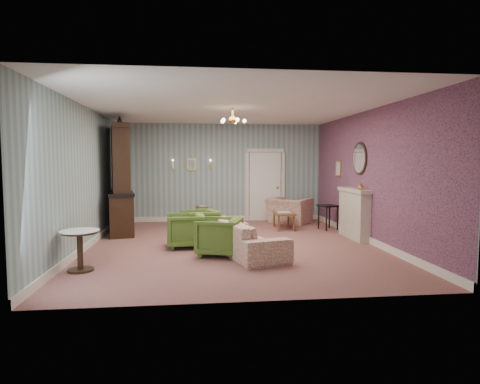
{
  "coord_description": "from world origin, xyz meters",
  "views": [
    {
      "loc": [
        -0.77,
        -8.35,
        1.77
      ],
      "look_at": [
        0.2,
        0.4,
        1.1
      ],
      "focal_mm": 29.61,
      "sensor_mm": 36.0,
      "label": 1
    }
  ],
  "objects": [
    {
      "name": "olive_chair_c",
      "position": [
        -0.68,
        0.61,
        0.38
      ],
      "size": [
        0.87,
        0.91,
        0.76
      ],
      "primitive_type": "imported",
      "rotation": [
        0.0,
        0.0,
        -1.27
      ],
      "color": "#4B6B25",
      "rests_on": "floor"
    },
    {
      "name": "nesting_table",
      "position": [
        -0.61,
        3.08,
        0.27
      ],
      "size": [
        0.37,
        0.45,
        0.53
      ],
      "primitive_type": null,
      "rotation": [
        0.0,
        0.0,
        0.13
      ],
      "color": "brown",
      "rests_on": "floor"
    },
    {
      "name": "chandelier",
      "position": [
        0.0,
        0.0,
        2.63
      ],
      "size": [
        0.56,
        0.56,
        0.36
      ],
      "primitive_type": null,
      "color": "gold",
      "rests_on": "ceiling"
    },
    {
      "name": "burgundy_cushion",
      "position": [
        1.86,
        2.65,
        0.48
      ],
      "size": [
        0.41,
        0.28,
        0.39
      ],
      "primitive_type": "cube",
      "rotation": [
        0.17,
        0.0,
        -0.35
      ],
      "color": "maroon",
      "rests_on": "wingback_chair"
    },
    {
      "name": "fireplace",
      "position": [
        2.86,
        0.4,
        0.58
      ],
      "size": [
        0.3,
        1.4,
        1.16
      ],
      "primitive_type": null,
      "color": "beige",
      "rests_on": "floor"
    },
    {
      "name": "wall_back",
      "position": [
        0.0,
        3.5,
        1.45
      ],
      "size": [
        6.0,
        0.0,
        6.0
      ],
      "primitive_type": "plane",
      "rotation": [
        1.57,
        0.0,
        0.0
      ],
      "color": "gray",
      "rests_on": "ground"
    },
    {
      "name": "wingback_chair",
      "position": [
        1.91,
        2.8,
        0.49
      ],
      "size": [
        1.33,
        1.28,
        0.98
      ],
      "primitive_type": "imported",
      "rotation": [
        0.0,
        0.0,
        2.45
      ],
      "color": "#A74C43",
      "rests_on": "floor"
    },
    {
      "name": "floor",
      "position": [
        0.0,
        0.0,
        0.0
      ],
      "size": [
        7.0,
        7.0,
        0.0
      ],
      "primitive_type": "plane",
      "color": "#945F56",
      "rests_on": "ground"
    },
    {
      "name": "sconce_right",
      "position": [
        -0.35,
        3.44,
        1.7
      ],
      "size": [
        0.16,
        0.12,
        0.3
      ],
      "primitive_type": null,
      "color": "gold",
      "rests_on": "wall_back"
    },
    {
      "name": "sofa_chintz",
      "position": [
        0.17,
        -0.88,
        0.43
      ],
      "size": [
        1.22,
        2.32,
        0.87
      ],
      "primitive_type": "imported",
      "rotation": [
        0.0,
        0.0,
        1.84
      ],
      "color": "#A74C43",
      "rests_on": "floor"
    },
    {
      "name": "wall_right",
      "position": [
        3.0,
        0.0,
        1.45
      ],
      "size": [
        0.0,
        7.0,
        7.0
      ],
      "primitive_type": "plane",
      "rotation": [
        1.57,
        0.0,
        -1.57
      ],
      "color": "gray",
      "rests_on": "ground"
    },
    {
      "name": "wall_right_floral",
      "position": [
        2.98,
        0.0,
        1.45
      ],
      "size": [
        0.0,
        7.0,
        7.0
      ],
      "primitive_type": "plane",
      "rotation": [
        1.57,
        0.0,
        -1.57
      ],
      "color": "#BC5E6B",
      "rests_on": "ground"
    },
    {
      "name": "pedestal_table",
      "position": [
        -2.65,
        -1.8,
        0.34
      ],
      "size": [
        0.75,
        0.75,
        0.67
      ],
      "primitive_type": null,
      "rotation": [
        0.0,
        0.0,
        0.25
      ],
      "color": "black",
      "rests_on": "floor"
    },
    {
      "name": "framed_print",
      "position": [
        2.97,
        1.75,
        1.6
      ],
      "size": [
        0.04,
        0.34,
        0.42
      ],
      "primitive_type": null,
      "color": "gold",
      "rests_on": "wall_right"
    },
    {
      "name": "coffee_table",
      "position": [
        1.52,
        1.82,
        0.23
      ],
      "size": [
        0.53,
        0.91,
        0.45
      ],
      "primitive_type": null,
      "rotation": [
        0.0,
        0.0,
        -0.04
      ],
      "color": "brown",
      "rests_on": "floor"
    },
    {
      "name": "dresser",
      "position": [
        -2.65,
        1.7,
        1.42
      ],
      "size": [
        0.94,
        1.79,
        2.83
      ],
      "primitive_type": null,
      "rotation": [
        0.0,
        0.0,
        0.22
      ],
      "color": "black",
      "rests_on": "floor"
    },
    {
      "name": "gilt_mirror_back",
      "position": [
        -0.9,
        3.46,
        1.7
      ],
      "size": [
        0.28,
        0.06,
        0.36
      ],
      "primitive_type": null,
      "color": "gold",
      "rests_on": "wall_back"
    },
    {
      "name": "olive_chair_b",
      "position": [
        -1.0,
        -0.16,
        0.39
      ],
      "size": [
        0.76,
        0.8,
        0.77
      ],
      "primitive_type": "imported",
      "rotation": [
        0.0,
        0.0,
        -1.5
      ],
      "color": "#4B6B25",
      "rests_on": "floor"
    },
    {
      "name": "mantel_vase",
      "position": [
        2.84,
        0.0,
        1.23
      ],
      "size": [
        0.15,
        0.15,
        0.15
      ],
      "primitive_type": "imported",
      "color": "gold",
      "rests_on": "fireplace"
    },
    {
      "name": "door",
      "position": [
        1.3,
        3.46,
        1.08
      ],
      "size": [
        1.12,
        0.12,
        2.16
      ],
      "primitive_type": null,
      "color": "white",
      "rests_on": "floor"
    },
    {
      "name": "olive_chair_a",
      "position": [
        -0.35,
        -0.95,
        0.4
      ],
      "size": [
        0.93,
        0.96,
        0.79
      ],
      "primitive_type": "imported",
      "rotation": [
        0.0,
        0.0,
        -1.89
      ],
      "color": "#4B6B25",
      "rests_on": "floor"
    },
    {
      "name": "wall_front",
      "position": [
        0.0,
        -3.5,
        1.45
      ],
      "size": [
        6.0,
        0.0,
        6.0
      ],
      "primitive_type": "plane",
      "rotation": [
        -1.57,
        0.0,
        0.0
      ],
      "color": "gray",
      "rests_on": "ground"
    },
    {
      "name": "oval_mirror",
      "position": [
        2.96,
        0.4,
        1.85
      ],
      "size": [
        0.04,
        0.76,
        0.84
      ],
      "primitive_type": null,
      "color": "white",
      "rests_on": "wall_right"
    },
    {
      "name": "sconce_left",
      "position": [
        -1.45,
        3.44,
        1.7
      ],
      "size": [
        0.16,
        0.12,
        0.3
      ],
      "primitive_type": null,
      "color": "gold",
      "rests_on": "wall_back"
    },
    {
      "name": "wall_left",
      "position": [
        -3.0,
        0.0,
        1.45
      ],
      "size": [
        0.0,
        7.0,
        7.0
      ],
      "primitive_type": "plane",
      "rotation": [
        1.57,
        0.0,
        1.57
      ],
      "color": "gray",
      "rests_on": "ground"
    },
    {
      "name": "side_table_black",
      "position": [
        2.65,
        1.59,
        0.33
      ],
      "size": [
        0.54,
        0.54,
        0.65
      ],
      "primitive_type": null,
      "rotation": [
        0.0,
        0.0,
        0.31
      ],
      "color": "black",
      "rests_on": "floor"
    },
    {
      "name": "ceiling",
      "position": [
        0.0,
        0.0,
        2.9
      ],
      "size": [
        7.0,
        7.0,
        0.0
      ],
      "primitive_type": "plane",
      "rotation": [
        3.14,
        0.0,
        0.0
      ],
      "color": "white",
      "rests_on": "ground"
    }
  ]
}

